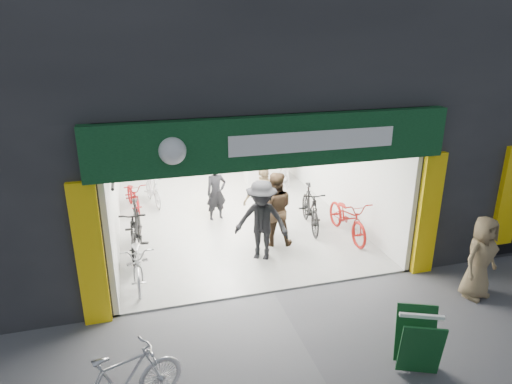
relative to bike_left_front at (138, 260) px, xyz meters
name	(u,v)px	position (x,y,z in m)	size (l,w,h in m)	color
ground	(274,292)	(2.50, -1.14, -0.47)	(60.00, 60.00, 0.00)	#56565B
building	(251,49)	(3.41, 3.85, 3.84)	(17.00, 10.27, 8.00)	#232326
bike_left_front	(138,260)	(0.00, 0.00, 0.00)	(0.63, 1.80, 0.94)	#A7A6AB
bike_left_midfront	(136,229)	(0.00, 1.26, 0.13)	(0.56, 1.99, 1.20)	black
bike_left_midback	(133,196)	(0.00, 3.95, -0.03)	(0.58, 1.67, 0.88)	maroon
bike_left_back	(153,190)	(0.55, 4.25, -0.01)	(0.43, 1.54, 0.92)	#B6B7BB
bike_right_front	(310,208)	(4.30, 1.46, 0.09)	(0.53, 1.87, 1.13)	black
bike_right_mid	(348,217)	(5.00, 0.78, 0.04)	(0.68, 1.96, 1.03)	maroon
bike_right_back	(280,171)	(4.65, 4.97, -0.01)	(0.44, 1.54, 0.93)	#ACABB0
parked_bike	(124,383)	(-0.30, -3.41, 0.03)	(0.47, 1.66, 1.00)	silver
customer_a	(216,193)	(2.11, 2.64, 0.31)	(0.57, 0.37, 1.56)	black
customer_b	(275,209)	(3.15, 0.85, 0.43)	(0.88, 0.68, 1.80)	#3B291B
customer_c	(262,221)	(2.65, 0.24, 0.45)	(1.19, 0.68, 1.84)	black
customer_d	(264,200)	(3.07, 1.46, 0.43)	(1.06, 0.44, 1.80)	#957B56
pedestrian_near	(480,258)	(6.19, -2.29, 0.35)	(0.80, 0.52, 1.64)	olive
sandwich_board	(418,340)	(3.92, -3.72, 0.04)	(0.80, 0.81, 0.93)	#0F3E1A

